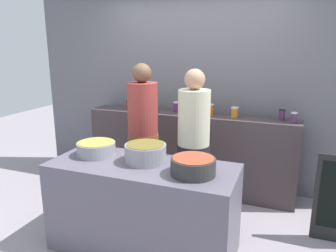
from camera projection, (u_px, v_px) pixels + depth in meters
The scene contains 18 objects.
ground at pixel (156, 231), 3.37m from camera, with size 12.00×12.00×0.00m, color gray.
storefront_wall at pixel (197, 75), 4.31m from camera, with size 4.80×0.12×3.00m, color slate.
display_shelf at pixel (188, 152), 4.24m from camera, with size 2.70×0.36×1.03m, color #3F3538.
prep_table at pixel (143, 207), 2.99m from camera, with size 1.70×0.70×0.85m, color #5B5564.
preserve_jar_0 at pixel (129, 105), 4.43m from camera, with size 0.07×0.07×0.12m.
preserve_jar_1 at pixel (151, 106), 4.26m from camera, with size 0.07×0.07×0.13m.
preserve_jar_2 at pixel (176, 107), 4.21m from camera, with size 0.07×0.07×0.14m.
preserve_jar_3 at pixel (191, 108), 4.14m from camera, with size 0.07×0.07×0.13m.
preserve_jar_4 at pixel (200, 110), 4.11m from camera, with size 0.09×0.09×0.10m.
preserve_jar_5 at pixel (210, 109), 4.03m from camera, with size 0.08×0.08×0.14m.
preserve_jar_6 at pixel (235, 112), 3.92m from camera, with size 0.09×0.09×0.12m.
preserve_jar_7 at pixel (282, 115), 3.74m from camera, with size 0.08×0.08×0.13m.
preserve_jar_8 at pixel (294, 118), 3.61m from camera, with size 0.07×0.07×0.13m.
cooking_pot_left at pixel (96, 149), 3.13m from camera, with size 0.37×0.37×0.13m.
cooking_pot_center at pixel (145, 153), 2.94m from camera, with size 0.38×0.38×0.17m.
cooking_pot_right at pixel (193, 166), 2.65m from camera, with size 0.37×0.37×0.15m.
cook_with_tongs at pixel (143, 147), 3.63m from camera, with size 0.34×0.34×1.70m.
cook_in_cap at pixel (193, 158), 3.31m from camera, with size 0.33×0.33×1.67m.
Camera 1 is at (1.19, -2.75, 1.89)m, focal length 34.57 mm.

